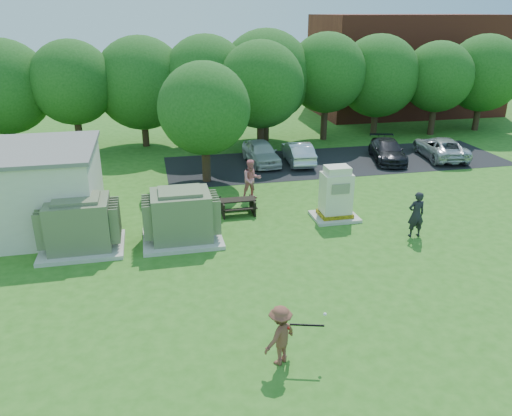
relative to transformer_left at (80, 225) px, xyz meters
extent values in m
plane|color=#2D6619|center=(6.50, -4.50, -0.97)|extent=(120.00, 120.00, 0.00)
cube|color=maroon|center=(24.50, 22.50, 3.03)|extent=(15.00, 8.00, 8.00)
cube|color=#232326|center=(13.50, 9.00, -0.96)|extent=(20.00, 6.00, 0.01)
cube|color=beige|center=(0.00, 0.00, -0.89)|extent=(3.00, 2.40, 0.15)
cube|color=#656D4E|center=(0.00, 0.00, 0.08)|extent=(2.20, 1.80, 1.80)
cube|color=#656D4E|center=(0.00, 0.00, 1.04)|extent=(1.60, 1.30, 0.12)
cube|color=#656D4E|center=(-1.27, 0.00, 0.11)|extent=(0.32, 1.50, 1.35)
cube|color=#656D4E|center=(1.27, 0.00, 0.11)|extent=(0.32, 1.50, 1.35)
cube|color=beige|center=(3.70, 0.00, -0.89)|extent=(3.00, 2.40, 0.15)
cube|color=#636F4E|center=(3.70, 0.00, 0.08)|extent=(2.20, 1.80, 1.80)
cube|color=#636F4E|center=(3.70, 0.00, 1.04)|extent=(1.60, 1.30, 0.12)
cube|color=#636F4E|center=(2.43, 0.00, 0.11)|extent=(0.32, 1.50, 1.35)
cube|color=#636F4E|center=(4.97, 0.00, 0.11)|extent=(0.32, 1.50, 1.35)
cube|color=beige|center=(10.24, 0.85, -0.91)|extent=(1.90, 1.55, 0.13)
cube|color=yellow|center=(10.24, 0.85, -0.76)|extent=(1.34, 1.08, 0.16)
cube|color=beige|center=(10.24, 0.85, 0.18)|extent=(1.21, 0.95, 1.72)
cube|color=beige|center=(10.24, 0.85, 1.19)|extent=(0.99, 0.78, 0.30)
cube|color=gray|center=(10.24, 0.35, 0.52)|extent=(0.78, 0.03, 0.43)
cube|color=black|center=(6.27, 2.25, -0.33)|extent=(1.56, 0.61, 0.05)
cube|color=black|center=(6.27, 2.72, -0.59)|extent=(1.56, 0.22, 0.04)
cube|color=black|center=(6.27, 1.77, -0.59)|extent=(1.56, 0.22, 0.04)
cube|color=black|center=(5.60, 2.25, -0.65)|extent=(0.07, 1.17, 0.64)
cube|color=black|center=(6.95, 2.25, -0.65)|extent=(0.07, 1.17, 0.64)
imported|color=brown|center=(5.53, -7.77, -0.16)|extent=(1.19, 1.09, 1.61)
imported|color=black|center=(12.64, -1.55, -0.05)|extent=(0.68, 0.46, 1.85)
imported|color=#DC747B|center=(7.25, 3.95, -0.02)|extent=(0.97, 0.79, 1.90)
imported|color=silver|center=(8.98, 9.53, -0.30)|extent=(1.81, 4.02, 1.34)
imported|color=silver|center=(11.09, 9.18, -0.34)|extent=(1.57, 3.88, 1.25)
imported|color=black|center=(16.39, 8.52, -0.36)|extent=(2.65, 4.46, 1.21)
imported|color=silver|center=(19.76, 8.43, -0.34)|extent=(2.76, 4.82, 1.27)
cylinder|color=black|center=(6.20, -7.84, 0.09)|extent=(0.83, 0.29, 0.06)
cylinder|color=maroon|center=(5.64, -7.84, 0.09)|extent=(0.23, 0.12, 0.06)
sphere|color=white|center=(6.69, -7.73, 0.26)|extent=(0.09, 0.09, 0.09)
cylinder|color=#47301E|center=(-5.50, 14.90, 0.23)|extent=(0.44, 0.44, 2.40)
sphere|color=#235B1C|center=(-5.50, 14.90, 3.11)|extent=(5.60, 5.60, 5.60)
cylinder|color=#47301E|center=(-1.50, 14.30, 0.43)|extent=(0.44, 0.44, 2.80)
sphere|color=#235B1C|center=(-1.50, 14.30, 3.33)|extent=(5.00, 5.00, 5.00)
cylinder|color=#47301E|center=(2.50, 15.10, 0.18)|extent=(0.44, 0.44, 2.30)
sphere|color=#235B1C|center=(2.50, 15.10, 3.07)|extent=(5.80, 5.80, 5.80)
cylinder|color=#47301E|center=(6.50, 14.20, 0.38)|extent=(0.44, 0.44, 2.70)
sphere|color=#235B1C|center=(6.50, 14.20, 3.35)|extent=(5.40, 5.40, 5.40)
cylinder|color=#47301E|center=(10.50, 14.80, 0.28)|extent=(0.44, 0.44, 2.50)
sphere|color=#235B1C|center=(10.50, 14.80, 3.33)|extent=(6.00, 6.00, 6.00)
cylinder|color=#47301E|center=(14.50, 14.40, 0.48)|extent=(0.44, 0.44, 2.90)
sphere|color=#235B1C|center=(14.50, 14.40, 3.49)|extent=(5.20, 5.20, 5.20)
cylinder|color=#47301E|center=(18.50, 15.00, 0.23)|extent=(0.44, 0.44, 2.40)
sphere|color=#235B1C|center=(18.50, 15.00, 3.11)|extent=(5.60, 5.60, 5.60)
cylinder|color=#47301E|center=(22.50, 14.10, 0.33)|extent=(0.44, 0.44, 2.60)
sphere|color=#235B1C|center=(22.50, 14.10, 3.07)|extent=(4.80, 4.80, 4.80)
cylinder|color=#47301E|center=(26.50, 14.70, 0.28)|extent=(0.44, 0.44, 2.50)
sphere|color=#235B1C|center=(26.50, 14.70, 3.15)|extent=(5.40, 5.40, 5.40)
cylinder|color=#47301E|center=(5.50, 7.00, 0.23)|extent=(0.44, 0.44, 2.40)
sphere|color=#235B1C|center=(5.50, 7.00, 2.81)|extent=(4.60, 4.60, 4.60)
cylinder|color=#47301E|center=(9.50, 12.00, 0.33)|extent=(0.44, 0.44, 2.60)
sphere|color=#235B1C|center=(9.50, 12.00, 3.19)|extent=(5.20, 5.20, 5.20)
camera|label=1|loc=(2.76, -17.71, 7.31)|focal=35.00mm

